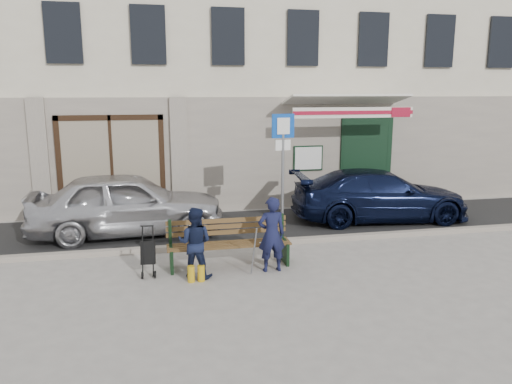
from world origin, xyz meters
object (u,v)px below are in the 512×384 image
object	(u,v)px
man	(272,234)
woman	(195,243)
car_navy	(380,195)
bench	(227,244)
parking_sign	(283,156)
car_silver	(127,204)
stroller	(148,254)

from	to	relation	value
man	woman	size ratio (longest dim) A/B	1.10
car_navy	man	distance (m)	4.83
car_navy	woman	xyz separation A→B (m)	(-5.14, -3.14, -0.01)
man	bench	bearing A→B (deg)	-28.85
bench	woman	bearing A→B (deg)	-146.36
parking_sign	bench	xyz separation A→B (m)	(-1.52, -1.55, -1.49)
car_silver	man	xyz separation A→B (m)	(2.77, -3.05, -0.04)
bench	stroller	distance (m)	1.51
car_navy	woman	world-z (taller)	car_navy
car_silver	parking_sign	world-z (taller)	parking_sign
car_navy	bench	distance (m)	5.24
parking_sign	man	xyz separation A→B (m)	(-0.72, -1.96, -1.23)
car_navy	parking_sign	bearing A→B (deg)	116.28
bench	man	size ratio (longest dim) A/B	1.66
car_navy	woman	size ratio (longest dim) A/B	3.49
car_navy	woman	bearing A→B (deg)	126.32
parking_sign	woman	size ratio (longest dim) A/B	2.18
bench	woman	size ratio (longest dim) A/B	1.82
car_silver	bench	world-z (taller)	car_silver
parking_sign	stroller	world-z (taller)	parking_sign
car_silver	bench	size ratio (longest dim) A/B	1.87
parking_sign	man	distance (m)	2.42
car_silver	stroller	xyz separation A→B (m)	(0.47, -2.79, -0.36)
man	stroller	world-z (taller)	man
bench	car_navy	bearing A→B (deg)	31.14
parking_sign	stroller	xyz separation A→B (m)	(-3.02, -1.70, -1.54)
car_silver	bench	bearing A→B (deg)	-145.35
parking_sign	woman	world-z (taller)	parking_sign
parking_sign	woman	xyz separation A→B (m)	(-2.17, -1.98, -1.29)
man	stroller	bearing A→B (deg)	-7.82
woman	car_navy	bearing A→B (deg)	-127.80
parking_sign	car_navy	bearing A→B (deg)	12.72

